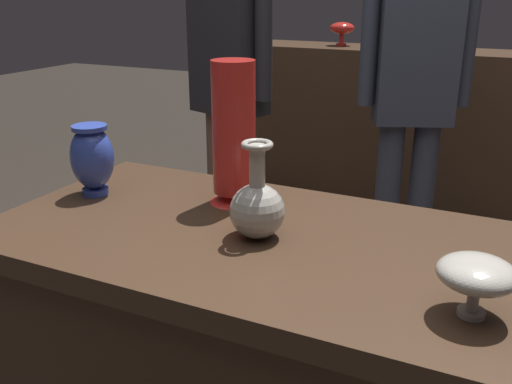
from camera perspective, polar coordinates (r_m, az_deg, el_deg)
The scene contains 11 objects.
display_plinth at distance 1.47m, azimuth -0.10°, elevation -18.35°, with size 1.20×0.64×0.80m.
back_display_shelf at distance 3.38m, azimuth 16.40°, elevation 5.01°, with size 2.60×0.40×0.99m.
vase_centerpiece at distance 1.22m, azimuth 0.11°, elevation -1.47°, with size 0.12×0.12×0.21m.
vase_tall_behind at distance 1.53m, azimuth -15.99°, elevation 3.33°, with size 0.11×0.11×0.18m.
vase_left_accent at distance 1.00m, azimuth 21.10°, elevation -7.69°, with size 0.13×0.13×0.10m.
vase_right_accent at distance 1.40m, azimuth -2.21°, elevation 5.62°, with size 0.13×0.13×0.35m.
shelf_vase_center at distance 3.34m, azimuth 17.54°, elevation 14.82°, with size 0.09×0.09×0.15m.
shelf_vase_left at distance 3.42m, azimuth 8.55°, elevation 15.77°, with size 0.14×0.14×0.13m.
shelf_vase_far_left at distance 3.57m, azimuth 0.00°, elevation 17.00°, with size 0.09×0.09×0.31m.
visitor_center_back at distance 2.54m, azimuth 15.43°, elevation 9.77°, with size 0.44×0.29×1.54m.
visitor_near_left at distance 2.49m, azimuth -2.70°, elevation 11.37°, with size 0.45×0.27×1.61m.
Camera 1 is at (0.50, -1.04, 1.31)m, focal length 40.21 mm.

